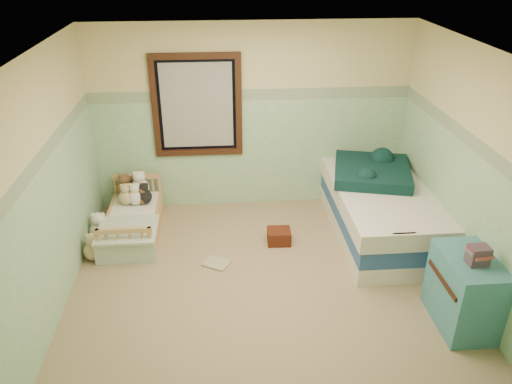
{
  "coord_description": "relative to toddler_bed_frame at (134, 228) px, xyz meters",
  "views": [
    {
      "loc": [
        -0.44,
        -4.5,
        3.4
      ],
      "look_at": [
        -0.05,
        0.35,
        0.9
      ],
      "focal_mm": 34.91,
      "sensor_mm": 36.0,
      "label": 1
    }
  ],
  "objects": [
    {
      "name": "red_pillow",
      "position": [
        1.83,
        -0.35,
        0.01
      ],
      "size": [
        0.29,
        0.26,
        0.18
      ],
      "primitive_type": "cube",
      "rotation": [
        0.0,
        0.0,
        -0.03
      ],
      "color": "maroon",
      "rests_on": "floor"
    },
    {
      "name": "plush_floor_cream",
      "position": [
        -0.39,
        -0.13,
        0.05
      ],
      "size": [
        0.27,
        0.27,
        0.27
      ],
      "primitive_type": "sphere",
      "color": "white",
      "rests_on": "floor"
    },
    {
      "name": "plush_bed_tan",
      "position": [
        -0.1,
        0.28,
        0.3
      ],
      "size": [
        0.2,
        0.2,
        0.2
      ],
      "primitive_type": "sphere",
      "color": "#CEB082",
      "rests_on": "toddler_mattress"
    },
    {
      "name": "plush_bed_dark",
      "position": [
        0.13,
        0.28,
        0.3
      ],
      "size": [
        0.2,
        0.2,
        0.2
      ],
      "primitive_type": "sphere",
      "color": "black",
      "rests_on": "toddler_mattress"
    },
    {
      "name": "wall_front",
      "position": [
        1.56,
        -2.85,
        1.17
      ],
      "size": [
        4.2,
        0.04,
        2.5
      ],
      "primitive_type": "cube",
      "color": "#CEC286",
      "rests_on": "floor"
    },
    {
      "name": "plush_bed_white",
      "position": [
        0.05,
        0.5,
        0.32
      ],
      "size": [
        0.24,
        0.24,
        0.24
      ],
      "primitive_type": "sphere",
      "color": "white",
      "rests_on": "toddler_mattress"
    },
    {
      "name": "patchwork_quilt",
      "position": [
        0.0,
        -0.4,
        0.22
      ],
      "size": [
        0.7,
        0.64,
        0.03
      ],
      "primitive_type": "cube",
      "color": "#79A1C8",
      "rests_on": "toddler_mattress"
    },
    {
      "name": "border_strip",
      "position": [
        1.56,
        0.74,
        1.49
      ],
      "size": [
        4.2,
        0.01,
        0.15
      ],
      "primitive_type": "cube",
      "color": "#476F48",
      "rests_on": "wall_back"
    },
    {
      "name": "extra_plush_1",
      "position": [
        0.02,
        0.26,
        0.3
      ],
      "size": [
        0.2,
        0.2,
        0.2
      ],
      "primitive_type": "sphere",
      "color": "white",
      "rests_on": "toddler_mattress"
    },
    {
      "name": "teal_blanket",
      "position": [
        3.06,
        0.08,
        0.65
      ],
      "size": [
        1.14,
        1.18,
        0.14
      ],
      "primitive_type": "cube",
      "rotation": [
        0.0,
        0.0,
        -0.24
      ],
      "color": "black",
      "rests_on": "twin_mattress"
    },
    {
      "name": "toddler_mattress",
      "position": [
        0.0,
        0.0,
        0.14
      ],
      "size": [
        0.59,
        1.23,
        0.12
      ],
      "primitive_type": "cube",
      "color": "white",
      "rests_on": "toddler_bed_frame"
    },
    {
      "name": "wall_right",
      "position": [
        3.66,
        -1.05,
        1.17
      ],
      "size": [
        0.04,
        3.6,
        2.5
      ],
      "primitive_type": "cube",
      "color": "#CEC286",
      "rests_on": "floor"
    },
    {
      "name": "twin_bed_frame",
      "position": [
        3.11,
        -0.22,
        0.03
      ],
      "size": [
        1.09,
        2.19,
        0.22
      ],
      "primitive_type": "cube",
      "color": "white",
      "rests_on": "floor"
    },
    {
      "name": "window_frame",
      "position": [
        0.86,
        0.71,
        1.37
      ],
      "size": [
        1.16,
        0.06,
        1.36
      ],
      "primitive_type": "cube",
      "color": "#33180F",
      "rests_on": "wall_back"
    },
    {
      "name": "wainscot_mint",
      "position": [
        1.56,
        0.74,
        0.67
      ],
      "size": [
        4.2,
        0.01,
        1.5
      ],
      "primitive_type": "cube",
      "color": "#85AA87",
      "rests_on": "floor"
    },
    {
      "name": "twin_boxspring",
      "position": [
        3.11,
        -0.22,
        0.25
      ],
      "size": [
        1.09,
        2.19,
        0.22
      ],
      "primitive_type": "cube",
      "color": "#204D86",
      "rests_on": "twin_bed_frame"
    },
    {
      "name": "wall_left",
      "position": [
        -0.54,
        -1.05,
        1.17
      ],
      "size": [
        0.04,
        3.6,
        2.5
      ],
      "primitive_type": "cube",
      "color": "#CEC286",
      "rests_on": "floor"
    },
    {
      "name": "floor",
      "position": [
        1.56,
        -1.05,
        -0.09
      ],
      "size": [
        4.2,
        3.6,
        0.02
      ],
      "primitive_type": "cube",
      "color": "#7B694A",
      "rests_on": "ground"
    },
    {
      "name": "plush_bed_brown",
      "position": [
        -0.15,
        0.5,
        0.31
      ],
      "size": [
        0.22,
        0.22,
        0.22
      ],
      "primitive_type": "sphere",
      "color": "brown",
      "rests_on": "toddler_mattress"
    },
    {
      "name": "ceiling",
      "position": [
        1.56,
        -1.05,
        2.43
      ],
      "size": [
        4.2,
        3.6,
        0.02
      ],
      "primitive_type": "cube",
      "color": "white",
      "rests_on": "wall_back"
    },
    {
      "name": "twin_mattress",
      "position": [
        3.11,
        -0.22,
        0.47
      ],
      "size": [
        1.14,
        2.23,
        0.22
      ],
      "primitive_type": "cube",
      "color": "silver",
      "rests_on": "twin_boxspring"
    },
    {
      "name": "toddler_bed_frame",
      "position": [
        0.0,
        0.0,
        0.0
      ],
      "size": [
        0.64,
        1.29,
        0.17
      ],
      "primitive_type": "cube",
      "color": "tan",
      "rests_on": "floor"
    },
    {
      "name": "dresser",
      "position": [
        3.41,
        -1.93,
        0.29
      ],
      "size": [
        0.47,
        0.75,
        0.75
      ],
      "primitive_type": "cube",
      "color": "teal",
      "rests_on": "floor"
    },
    {
      "name": "book_stack",
      "position": [
        3.41,
        -2.0,
        0.76
      ],
      "size": [
        0.19,
        0.15,
        0.18
      ],
      "primitive_type": "cube",
      "rotation": [
        0.0,
        0.0,
        0.04
      ],
      "color": "brown",
      "rests_on": "dresser"
    },
    {
      "name": "extra_plush_0",
      "position": [
        0.12,
        0.27,
        0.29
      ],
      "size": [
        0.18,
        0.18,
        0.18
      ],
      "primitive_type": "sphere",
      "color": "brown",
      "rests_on": "toddler_mattress"
    },
    {
      "name": "floor_book",
      "position": [
        1.04,
        -0.76,
        -0.07
      ],
      "size": [
        0.36,
        0.33,
        0.03
      ],
      "primitive_type": "cube",
      "rotation": [
        0.0,
        0.0,
        -0.52
      ],
      "color": "gold",
      "rests_on": "floor"
    },
    {
      "name": "window_blinds",
      "position": [
        0.86,
        0.72,
        1.37
      ],
      "size": [
        0.92,
        0.01,
        1.12
      ],
      "primitive_type": "cube",
      "color": "#B1B1AC",
      "rests_on": "window_frame"
    },
    {
      "name": "plush_floor_tan",
      "position": [
        -0.39,
        -0.53,
        0.03
      ],
      "size": [
        0.23,
        0.23,
        0.23
      ],
      "primitive_type": "sphere",
      "color": "#CEB082",
      "rests_on": "floor"
    },
    {
      "name": "wall_back",
      "position": [
        1.56,
        0.75,
        1.17
      ],
      "size": [
        4.2,
        0.04,
        2.5
      ],
      "primitive_type": "cube",
      "color": "#CEC286",
      "rests_on": "floor"
    }
  ]
}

